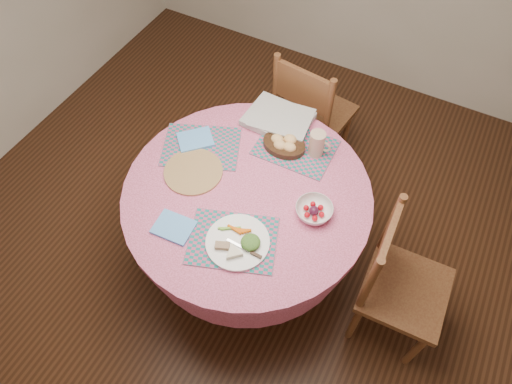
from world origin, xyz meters
TOP-DOWN VIEW (x-y plane):
  - ground at (0.00, 0.00)m, footprint 4.00×4.00m
  - room_envelope at (0.00, 0.00)m, footprint 4.01×4.01m
  - dining_table at (0.00, 0.00)m, footprint 1.24×1.24m
  - chair_right at (0.83, 0.03)m, footprint 0.42×0.44m
  - chair_back at (-0.03, 0.88)m, footprint 0.50×0.48m
  - placemat_front at (0.07, -0.27)m, footprint 0.48×0.42m
  - placemat_left at (-0.35, 0.14)m, footprint 0.49×0.43m
  - placemat_back at (0.09, 0.37)m, footprint 0.41×0.31m
  - wicker_trivet at (-0.30, -0.02)m, footprint 0.30×0.30m
  - napkin_near at (-0.20, -0.34)m, footprint 0.19×0.15m
  - napkin_far at (-0.40, 0.16)m, footprint 0.23×0.23m
  - dinner_plate at (0.11, -0.28)m, footprint 0.29×0.29m
  - bread_bowl at (0.04, 0.34)m, footprint 0.23×0.23m
  - latte_mug at (0.20, 0.38)m, footprint 0.12×0.08m
  - fruit_bowl at (0.34, 0.03)m, footprint 0.22×0.22m
  - newspaper_stack at (-0.07, 0.49)m, footprint 0.37×0.29m

SIDE VIEW (x-z plane):
  - ground at x=0.00m, z-range 0.00..0.00m
  - chair_right at x=0.83m, z-range 0.02..0.94m
  - chair_back at x=-0.03m, z-range 0.02..0.98m
  - dining_table at x=0.00m, z-range 0.18..0.93m
  - placemat_front at x=0.07m, z-range 0.75..0.76m
  - placemat_left at x=-0.35m, z-range 0.75..0.76m
  - placemat_back at x=0.09m, z-range 0.75..0.76m
  - wicker_trivet at x=-0.30m, z-range 0.75..0.76m
  - napkin_near at x=-0.20m, z-range 0.75..0.76m
  - napkin_far at x=-0.40m, z-range 0.76..0.77m
  - dinner_plate at x=0.11m, z-range 0.74..0.80m
  - newspaper_stack at x=-0.07m, z-range 0.76..0.80m
  - fruit_bowl at x=0.34m, z-range 0.75..0.81m
  - bread_bowl at x=0.04m, z-range 0.75..0.82m
  - latte_mug at x=0.20m, z-range 0.76..0.90m
  - room_envelope at x=0.00m, z-range 0.36..3.07m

